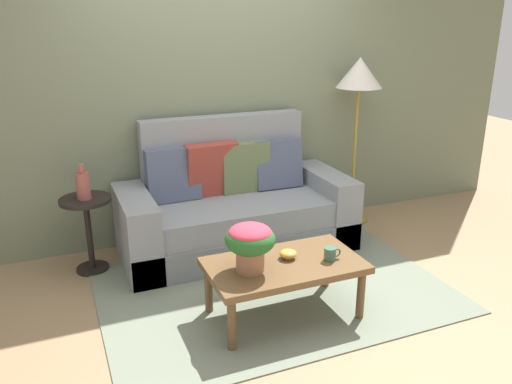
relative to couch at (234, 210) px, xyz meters
name	(u,v)px	position (x,y,z in m)	size (l,w,h in m)	color
ground_plane	(275,292)	(0.00, -0.86, -0.35)	(14.00, 14.00, 0.00)	#997A56
wall_back	(215,70)	(0.00, 0.46, 1.15)	(6.40, 0.12, 3.00)	slate
area_rug	(274,290)	(0.00, -0.84, -0.34)	(2.53, 1.73, 0.01)	gray
couch	(234,210)	(0.00, 0.00, 0.00)	(1.97, 0.86, 1.13)	slate
coffee_table	(284,269)	(-0.07, -1.17, 0.01)	(1.04, 0.58, 0.40)	brown
side_table	(88,221)	(-1.22, 0.03, 0.08)	(0.40, 0.40, 0.62)	black
floor_lamp	(359,85)	(1.30, 0.15, 1.00)	(0.43, 0.43, 1.60)	olive
potted_plant	(250,241)	(-0.33, -1.19, 0.26)	(0.32, 0.32, 0.32)	#A36B4C
coffee_mug	(330,254)	(0.22, -1.25, 0.10)	(0.12, 0.08, 0.09)	#3D664C
snack_bowl	(288,254)	(-0.03, -1.13, 0.09)	(0.12, 0.12, 0.06)	gold
table_vase	(83,185)	(-1.22, 0.01, 0.38)	(0.11, 0.11, 0.28)	#934C42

